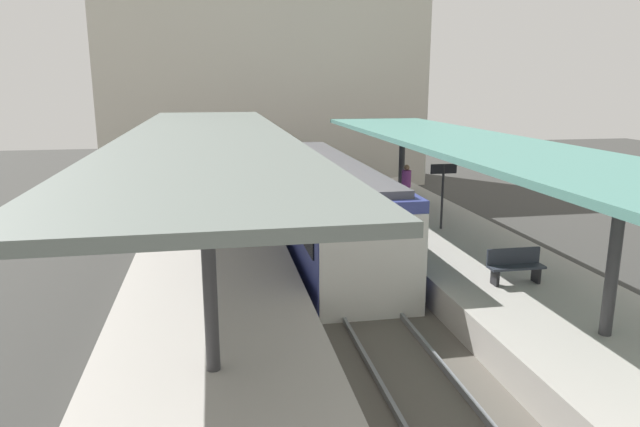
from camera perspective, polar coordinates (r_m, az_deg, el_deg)
ground_plane at (r=15.64m, az=3.66°, el=-8.94°), size 80.00×80.00×0.00m
platform_left at (r=15.02m, az=-10.65°, el=-8.04°), size 4.40×28.00×1.00m
platform_right at (r=16.76m, az=16.46°, el=-6.11°), size 4.40×28.00×1.00m
track_ballast at (r=15.60m, az=3.67°, el=-8.60°), size 3.20×28.00×0.20m
rail_near_side at (r=15.38m, az=1.05°, el=-8.21°), size 0.08×28.00×0.14m
rail_far_side at (r=15.72m, az=6.25°, el=-7.81°), size 0.08×28.00×0.14m
commuter_train at (r=19.40m, az=0.43°, el=0.79°), size 2.78×12.45×3.10m
canopy_left at (r=15.50m, az=-11.28°, el=7.55°), size 4.18×21.00×3.56m
canopy_right at (r=17.23m, az=15.12°, el=6.72°), size 4.18×21.00×3.20m
platform_bench at (r=14.82m, az=19.02°, el=-4.90°), size 1.40×0.41×0.86m
platform_sign at (r=19.37m, az=12.27°, el=3.17°), size 0.90×0.08×2.21m
passenger_near_bench at (r=22.17m, az=8.65°, el=2.70°), size 0.36×0.36×1.78m
passenger_mid_platform at (r=19.90m, az=-7.90°, el=1.52°), size 0.36×0.36×1.76m
station_building_backdrop at (r=34.18m, az=-5.60°, el=12.40°), size 18.00×6.00×11.00m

